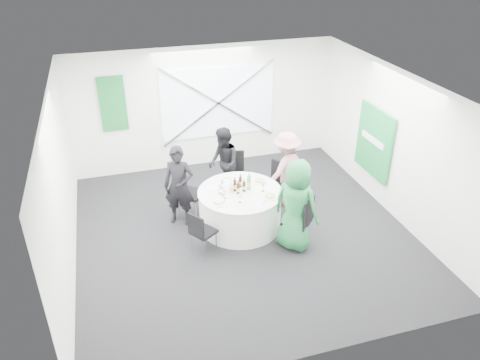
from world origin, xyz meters
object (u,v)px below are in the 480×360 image
object	(u,v)px
person_man_back_left	(179,186)
chair_front_right	(302,218)
chair_back_right	(276,180)
green_water_bottle	(249,183)
banquet_table	(240,209)
chair_front_left	(200,230)
person_woman_pink	(286,169)
person_man_back	(224,163)
clear_water_bottle	(231,188)
chair_back	(234,171)
chair_back_left	(186,188)
person_woman_green	(296,205)

from	to	relation	value
person_man_back_left	chair_front_right	bearing A→B (deg)	-10.92
chair_back_right	green_water_bottle	size ratio (longest dim) A/B	2.79
banquet_table	chair_front_left	xyz separation A→B (m)	(-0.88, -0.60, 0.10)
chair_front_left	person_woman_pink	distance (m)	2.33
person_man_back_left	green_water_bottle	xyz separation A→B (m)	(1.23, -0.44, 0.10)
person_man_back	clear_water_bottle	xyz separation A→B (m)	(-0.17, -1.20, 0.11)
banquet_table	chair_back	size ratio (longest dim) A/B	1.59
chair_front_right	clear_water_bottle	distance (m)	1.38
person_man_back_left	chair_back_left	bearing A→B (deg)	76.95
chair_front_left	clear_water_bottle	world-z (taller)	clear_water_bottle
chair_front_left	person_man_back_left	distance (m)	1.13
chair_back_right	person_man_back	size ratio (longest dim) A/B	0.60
person_man_back_left	person_woman_green	xyz separation A→B (m)	(1.79, -1.34, 0.06)
chair_back	person_man_back	distance (m)	0.29
chair_back	chair_front_right	bearing A→B (deg)	-61.39
chair_back_right	person_woman_pink	xyz separation A→B (m)	(0.19, -0.03, 0.24)
banquet_table	green_water_bottle	bearing A→B (deg)	10.05
chair_front_right	person_man_back	xyz separation A→B (m)	(-0.86, 2.07, 0.19)
chair_front_right	green_water_bottle	world-z (taller)	green_water_bottle
chair_back_right	green_water_bottle	distance (m)	0.99
chair_front_right	person_woman_green	size ratio (longest dim) A/B	0.57
banquet_table	person_man_back	bearing A→B (deg)	89.84
person_man_back_left	person_woman_pink	distance (m)	2.17
chair_back_left	clear_water_bottle	xyz separation A→B (m)	(0.71, -0.70, 0.29)
person_woman_pink	clear_water_bottle	xyz separation A→B (m)	(-1.29, -0.57, 0.09)
banquet_table	clear_water_bottle	xyz separation A→B (m)	(-0.17, -0.01, 0.49)
person_man_back_left	clear_water_bottle	distance (m)	1.00
chair_back_left	person_man_back	distance (m)	1.02
chair_back_right	chair_back_left	bearing A→B (deg)	-125.95
chair_back_left	green_water_bottle	xyz separation A→B (m)	(1.05, -0.67, 0.31)
person_man_back_left	person_woman_green	world-z (taller)	person_woman_green
chair_front_left	person_woman_pink	xyz separation A→B (m)	(2.00, 1.16, 0.30)
chair_back	chair_front_left	xyz separation A→B (m)	(-1.10, -1.73, -0.10)
chair_back_right	chair_front_left	bearing A→B (deg)	-89.13
person_man_back_left	chair_back_right	bearing A→B (deg)	27.67
person_woman_pink	person_woman_green	world-z (taller)	person_woman_green
chair_back	green_water_bottle	bearing A→B (deg)	-80.97
chair_back_left	person_woman_green	bearing A→B (deg)	-95.31
chair_back	person_man_back	bearing A→B (deg)	174.79
banquet_table	chair_front_right	bearing A→B (deg)	-45.49
chair_front_right	clear_water_bottle	world-z (taller)	clear_water_bottle
banquet_table	chair_back_left	world-z (taller)	chair_back_left
person_man_back_left	person_man_back	xyz separation A→B (m)	(1.05, 0.72, -0.03)
person_woman_green	chair_back_right	bearing A→B (deg)	-47.94
chair_back_right	clear_water_bottle	xyz separation A→B (m)	(-1.09, -0.59, 0.34)
person_woman_pink	green_water_bottle	size ratio (longest dim) A/B	4.76
chair_back_right	chair_front_left	distance (m)	2.16
chair_back_right	person_woman_green	world-z (taller)	person_woman_green
chair_back_right	person_woman_green	bearing A→B (deg)	-39.53
chair_front_left	chair_back_right	bearing A→B (deg)	-90.89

